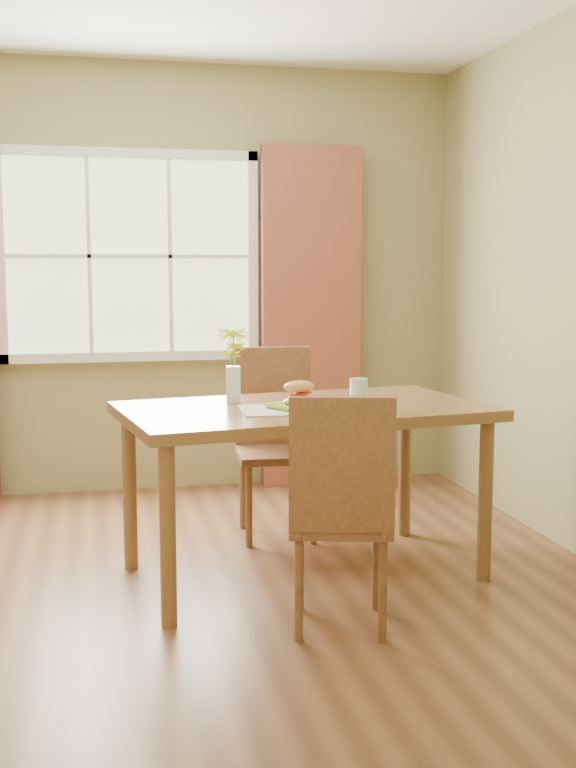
% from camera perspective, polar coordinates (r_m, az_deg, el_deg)
% --- Properties ---
extents(room, '(4.24, 3.84, 2.74)m').
position_cam_1_polar(room, '(3.90, -8.81, 6.16)').
color(room, brown).
rests_on(room, ground).
extents(window, '(1.62, 0.06, 1.32)m').
position_cam_1_polar(window, '(5.77, -10.01, 7.99)').
color(window, '#B8CC9A').
rests_on(window, room).
extents(curtain_right, '(0.65, 0.08, 2.20)m').
position_cam_1_polar(curtain_right, '(5.85, 1.48, 4.17)').
color(curtain_right, maroon).
rests_on(curtain_right, room).
extents(dining_table, '(1.76, 1.17, 0.80)m').
position_cam_1_polar(dining_table, '(4.13, 1.03, -2.52)').
color(dining_table, brown).
rests_on(dining_table, room).
extents(chair_near, '(0.48, 0.48, 0.95)m').
position_cam_1_polar(chair_near, '(3.51, 3.37, -7.59)').
color(chair_near, brown).
rests_on(chair_near, room).
extents(chair_far, '(0.44, 0.44, 1.00)m').
position_cam_1_polar(chair_far, '(4.84, -0.84, -3.08)').
color(chair_far, brown).
rests_on(chair_far, room).
extents(placemat, '(0.47, 0.36, 0.01)m').
position_cam_1_polar(placemat, '(3.99, 0.25, -1.63)').
color(placemat, beige).
rests_on(placemat, dining_table).
extents(plate, '(0.31, 0.31, 0.01)m').
position_cam_1_polar(plate, '(4.01, 0.63, -1.45)').
color(plate, '#AFD535').
rests_on(plate, placemat).
extents(croissant_sandwich, '(0.18, 0.14, 0.11)m').
position_cam_1_polar(croissant_sandwich, '(4.00, 0.71, -0.61)').
color(croissant_sandwich, '#F6AB54').
rests_on(croissant_sandwich, plate).
extents(water_glass, '(0.08, 0.08, 0.13)m').
position_cam_1_polar(water_glass, '(4.13, 4.50, -0.56)').
color(water_glass, silver).
rests_on(water_glass, dining_table).
extents(flower_vase, '(0.14, 0.14, 0.35)m').
position_cam_1_polar(flower_vase, '(4.20, -3.50, 1.69)').
color(flower_vase, silver).
rests_on(flower_vase, dining_table).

